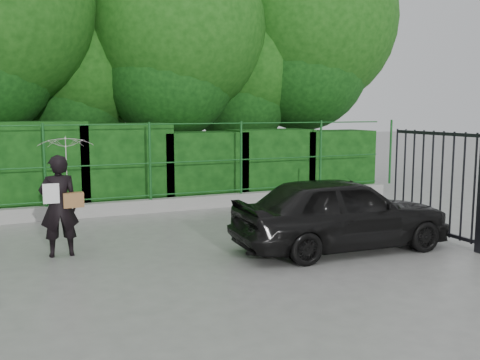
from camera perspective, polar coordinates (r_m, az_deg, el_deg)
name	(u,v)px	position (r m, az deg, el deg)	size (l,w,h in m)	color
ground	(197,265)	(8.38, -4.56, -9.02)	(80.00, 80.00, 0.00)	gray
kerb	(134,207)	(12.58, -11.24, -2.85)	(14.00, 0.25, 0.30)	#9E9E99
fence	(142,161)	(12.48, -10.37, 1.96)	(14.13, 0.06, 1.80)	#16511D
hedge	(116,167)	(13.39, -13.14, 1.31)	(14.20, 1.20, 2.12)	black
trees	(145,30)	(15.95, -10.08, 15.47)	(17.10, 6.15, 8.08)	black
gate	(462,179)	(10.02, 22.61, 0.09)	(0.22, 2.33, 2.36)	black
woman	(64,178)	(9.12, -18.29, 0.20)	(0.90, 0.91, 1.97)	black
car	(341,212)	(9.29, 10.73, -3.41)	(1.51, 3.76, 1.28)	black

